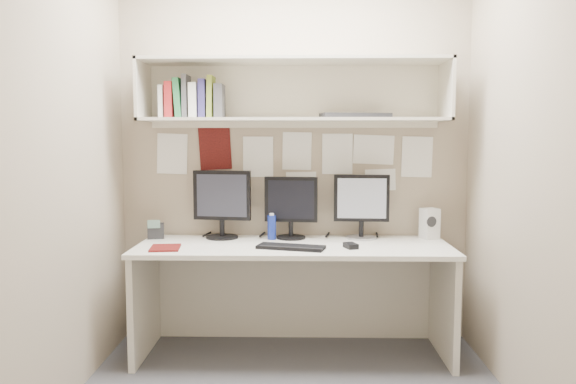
{
  "coord_description": "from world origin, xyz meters",
  "views": [
    {
      "loc": [
        0.04,
        -2.9,
        1.41
      ],
      "look_at": [
        -0.03,
        0.35,
        1.1
      ],
      "focal_mm": 35.0,
      "sensor_mm": 36.0,
      "label": 1
    }
  ],
  "objects_px": {
    "keyboard": "(291,247)",
    "speaker": "(430,224)",
    "monitor_right": "(361,204)",
    "maroon_notebook": "(165,248)",
    "desk_phone": "(156,231)",
    "desk": "(293,299)",
    "monitor_center": "(291,204)",
    "monitor_left": "(222,201)"
  },
  "relations": [
    {
      "from": "desk",
      "to": "monitor_left",
      "type": "xyz_separation_m",
      "value": [
        -0.49,
        0.22,
        0.62
      ]
    },
    {
      "from": "desk",
      "to": "monitor_center",
      "type": "bearing_deg",
      "value": 95.05
    },
    {
      "from": "monitor_left",
      "to": "monitor_right",
      "type": "xyz_separation_m",
      "value": [
        0.95,
        0.0,
        -0.01
      ]
    },
    {
      "from": "keyboard",
      "to": "maroon_notebook",
      "type": "height_order",
      "value": "keyboard"
    },
    {
      "from": "desk",
      "to": "monitor_right",
      "type": "distance_m",
      "value": 0.79
    },
    {
      "from": "desk",
      "to": "monitor_right",
      "type": "height_order",
      "value": "monitor_right"
    },
    {
      "from": "maroon_notebook",
      "to": "desk_phone",
      "type": "xyz_separation_m",
      "value": [
        -0.15,
        0.36,
        0.05
      ]
    },
    {
      "from": "monitor_center",
      "to": "keyboard",
      "type": "xyz_separation_m",
      "value": [
        0.01,
        -0.37,
        -0.22
      ]
    },
    {
      "from": "speaker",
      "to": "monitor_center",
      "type": "bearing_deg",
      "value": 159.6
    },
    {
      "from": "desk",
      "to": "monitor_right",
      "type": "bearing_deg",
      "value": 25.63
    },
    {
      "from": "desk",
      "to": "monitor_center",
      "type": "xyz_separation_m",
      "value": [
        -0.02,
        0.22,
        0.6
      ]
    },
    {
      "from": "monitor_center",
      "to": "speaker",
      "type": "bearing_deg",
      "value": 7.41
    },
    {
      "from": "monitor_left",
      "to": "desk_phone",
      "type": "bearing_deg",
      "value": -169.28
    },
    {
      "from": "monitor_right",
      "to": "speaker",
      "type": "bearing_deg",
      "value": 3.36
    },
    {
      "from": "keyboard",
      "to": "maroon_notebook",
      "type": "distance_m",
      "value": 0.77
    },
    {
      "from": "monitor_right",
      "to": "keyboard",
      "type": "bearing_deg",
      "value": -138.93
    },
    {
      "from": "desk",
      "to": "monitor_center",
      "type": "distance_m",
      "value": 0.63
    },
    {
      "from": "monitor_right",
      "to": "monitor_left",
      "type": "bearing_deg",
      "value": -176.77
    },
    {
      "from": "speaker",
      "to": "desk_phone",
      "type": "bearing_deg",
      "value": 160.19
    },
    {
      "from": "desk",
      "to": "desk_phone",
      "type": "relative_size",
      "value": 15.18
    },
    {
      "from": "speaker",
      "to": "maroon_notebook",
      "type": "bearing_deg",
      "value": 172.24
    },
    {
      "from": "desk",
      "to": "monitor_center",
      "type": "relative_size",
      "value": 4.78
    },
    {
      "from": "monitor_right",
      "to": "desk_phone",
      "type": "relative_size",
      "value": 3.29
    },
    {
      "from": "monitor_center",
      "to": "desk_phone",
      "type": "height_order",
      "value": "monitor_center"
    },
    {
      "from": "desk",
      "to": "speaker",
      "type": "height_order",
      "value": "speaker"
    },
    {
      "from": "desk_phone",
      "to": "monitor_left",
      "type": "bearing_deg",
      "value": -11.29
    },
    {
      "from": "monitor_center",
      "to": "desk_phone",
      "type": "bearing_deg",
      "value": -171.4
    },
    {
      "from": "monitor_center",
      "to": "monitor_right",
      "type": "xyz_separation_m",
      "value": [
        0.48,
        -0.0,
        0.01
      ]
    },
    {
      "from": "desk",
      "to": "maroon_notebook",
      "type": "xyz_separation_m",
      "value": [
        -0.79,
        -0.16,
        0.37
      ]
    },
    {
      "from": "monitor_right",
      "to": "speaker",
      "type": "distance_m",
      "value": 0.48
    },
    {
      "from": "monitor_right",
      "to": "keyboard",
      "type": "distance_m",
      "value": 0.64
    },
    {
      "from": "monitor_left",
      "to": "keyboard",
      "type": "height_order",
      "value": "monitor_left"
    },
    {
      "from": "desk",
      "to": "desk_phone",
      "type": "distance_m",
      "value": 1.05
    },
    {
      "from": "maroon_notebook",
      "to": "desk_phone",
      "type": "distance_m",
      "value": 0.4
    },
    {
      "from": "maroon_notebook",
      "to": "desk_phone",
      "type": "bearing_deg",
      "value": 105.74
    },
    {
      "from": "monitor_center",
      "to": "desk_phone",
      "type": "xyz_separation_m",
      "value": [
        -0.92,
        -0.02,
        -0.18
      ]
    },
    {
      "from": "monitor_left",
      "to": "speaker",
      "type": "xyz_separation_m",
      "value": [
        1.41,
        0.0,
        -0.15
      ]
    },
    {
      "from": "monitor_right",
      "to": "maroon_notebook",
      "type": "bearing_deg",
      "value": -159.65
    },
    {
      "from": "maroon_notebook",
      "to": "desk",
      "type": "bearing_deg",
      "value": 4.98
    },
    {
      "from": "keyboard",
      "to": "speaker",
      "type": "height_order",
      "value": "speaker"
    },
    {
      "from": "keyboard",
      "to": "speaker",
      "type": "distance_m",
      "value": 1.01
    },
    {
      "from": "desk",
      "to": "monitor_left",
      "type": "bearing_deg",
      "value": 155.82
    }
  ]
}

